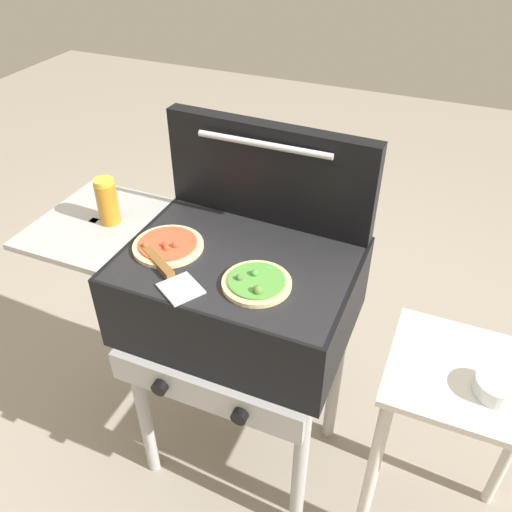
# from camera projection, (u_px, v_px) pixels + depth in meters

# --- Properties ---
(ground_plane) EXTENTS (8.00, 8.00, 0.00)m
(ground_plane) POSITION_uv_depth(u_px,v_px,m) (244.00, 449.00, 1.97)
(ground_plane) COLOR gray
(grill) EXTENTS (0.96, 0.53, 0.90)m
(grill) POSITION_uv_depth(u_px,v_px,m) (235.00, 297.00, 1.52)
(grill) COLOR black
(grill) RESTS_ON ground_plane
(grill_lid_open) EXTENTS (0.63, 0.09, 0.30)m
(grill_lid_open) POSITION_uv_depth(u_px,v_px,m) (269.00, 174.00, 1.50)
(grill_lid_open) COLOR black
(grill_lid_open) RESTS_ON grill
(pizza_veggie) EXTENTS (0.18, 0.18, 0.03)m
(pizza_veggie) POSITION_uv_depth(u_px,v_px,m) (257.00, 283.00, 1.33)
(pizza_veggie) COLOR #E0C17F
(pizza_veggie) RESTS_ON grill
(pizza_pepperoni) EXTENTS (0.20, 0.20, 0.03)m
(pizza_pepperoni) POSITION_uv_depth(u_px,v_px,m) (168.00, 245.00, 1.46)
(pizza_pepperoni) COLOR beige
(pizza_pepperoni) RESTS_ON grill
(sauce_jar) EXTENTS (0.06, 0.06, 0.14)m
(sauce_jar) POSITION_uv_depth(u_px,v_px,m) (107.00, 201.00, 1.53)
(sauce_jar) COLOR #B77A1E
(sauce_jar) RESTS_ON grill
(spatula) EXTENTS (0.25, 0.19, 0.02)m
(spatula) POSITION_uv_depth(u_px,v_px,m) (167.00, 272.00, 1.37)
(spatula) COLOR #B7BABF
(spatula) RESTS_ON grill
(prep_table) EXTENTS (0.44, 0.36, 0.72)m
(prep_table) POSITION_uv_depth(u_px,v_px,m) (459.00, 423.00, 1.45)
(prep_table) COLOR beige
(prep_table) RESTS_ON ground_plane
(topping_bowl_near) EXTENTS (0.11, 0.11, 0.04)m
(topping_bowl_near) POSITION_uv_depth(u_px,v_px,m) (497.00, 387.00, 1.27)
(topping_bowl_near) COLOR silver
(topping_bowl_near) RESTS_ON prep_table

